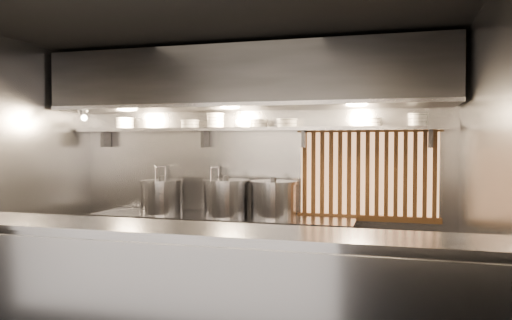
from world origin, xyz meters
The scene contains 23 objects.
ceiling centered at (0.00, 0.00, 2.80)m, with size 4.50×4.50×0.00m, color black.
wall_back centered at (0.00, 1.50, 1.40)m, with size 4.50×4.50×0.00m, color gray.
wall_left centered at (-2.25, 0.00, 1.40)m, with size 3.00×3.00×0.00m, color gray.
wall_right centered at (2.25, 0.00, 1.40)m, with size 3.00×3.00×0.00m, color gray.
serving_counter centered at (0.00, -0.96, 0.57)m, with size 4.50×0.56×1.13m.
cooking_bench centered at (-0.30, 1.13, 0.45)m, with size 3.00×0.70×0.90m, color #9B9BA1.
bowl_shelf centered at (0.00, 1.32, 1.88)m, with size 4.40×0.34×0.04m, color #9B9BA1.
exhaust_hood centered at (0.00, 1.10, 2.42)m, with size 4.40×0.81×0.65m.
wood_screen centered at (1.30, 1.45, 1.38)m, with size 1.56×0.09×1.04m.
faucet_left centered at (-1.15, 1.37, 1.31)m, with size 0.04×0.30×0.50m.
faucet_right centered at (-0.45, 1.37, 1.31)m, with size 0.04×0.30×0.50m.
heat_lamp centered at (-1.90, 0.85, 2.07)m, with size 0.25×0.35×0.20m.
pendant_bulb centered at (-0.10, 1.20, 1.96)m, with size 0.09×0.09×0.19m.
stock_pot_left centered at (-1.02, 1.09, 1.10)m, with size 0.66×0.66×0.43m.
stock_pot_mid centered at (-0.23, 1.10, 1.11)m, with size 0.66×0.66×0.45m.
stock_pot_right centered at (0.30, 1.14, 1.10)m, with size 0.65×0.65×0.44m.
bowl_stack_0 centered at (-1.63, 1.32, 1.97)m, with size 0.23×0.23×0.13m.
bowl_stack_1 centered at (-0.76, 1.32, 1.95)m, with size 0.23×0.23×0.09m.
bowl_stack_2 centered at (-0.44, 1.32, 1.98)m, with size 0.21×0.21×0.17m.
bowl_stack_3 centered at (0.09, 1.32, 1.95)m, with size 0.21×0.21×0.09m.
bowl_stack_4 centered at (0.42, 1.32, 1.95)m, with size 0.24×0.24×0.09m.
bowl_stack_5 centered at (1.36, 1.32, 1.95)m, with size 0.20×0.20×0.09m.
bowl_stack_6 centered at (1.82, 1.32, 1.97)m, with size 0.21×0.21×0.13m.
Camera 1 is at (1.60, -4.18, 1.73)m, focal length 35.00 mm.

